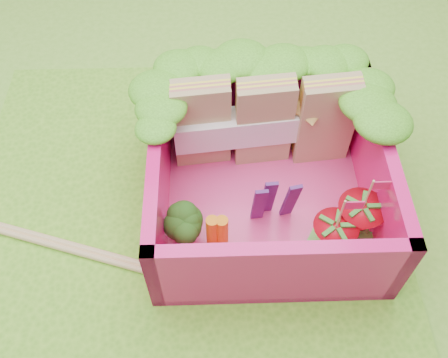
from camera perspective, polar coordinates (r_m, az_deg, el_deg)
name	(u,v)px	position (r m, az deg, el deg)	size (l,w,h in m)	color
ground	(184,213)	(3.07, -4.65, -3.87)	(14.00, 14.00, 0.00)	#6DB232
placemat	(183,211)	(3.05, -4.66, -3.72)	(2.60, 2.60, 0.03)	#60AC27
bento_floor	(265,200)	(3.05, 4.68, -2.39)	(1.30, 1.30, 0.05)	#DD387D
bento_box	(268,175)	(2.85, 5.02, 0.42)	(1.30, 1.30, 0.55)	#EF1472
lettuce_ruffle	(265,75)	(2.92, 4.72, 11.76)	(1.43, 0.77, 0.11)	#388418
sandwich_stack	(265,122)	(3.02, 4.68, 6.51)	(1.10, 0.28, 0.60)	#A27955
broccoli	(183,221)	(2.73, -4.65, -4.76)	(0.32, 0.32, 0.25)	#7EB055
carrot_sticks	(217,233)	(2.74, -0.79, -6.17)	(0.12, 0.07, 0.26)	orange
purple_wedges	(273,201)	(2.79, 5.58, -2.51)	(0.25, 0.07, 0.38)	#431A5D
strawberry_left	(333,237)	(2.79, 12.30, -6.53)	(0.24, 0.24, 0.48)	red
strawberry_right	(358,220)	(2.87, 15.05, -4.50)	(0.26, 0.26, 0.50)	red
snap_peas	(333,243)	(2.89, 12.32, -7.18)	(0.56, 0.39, 0.05)	green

